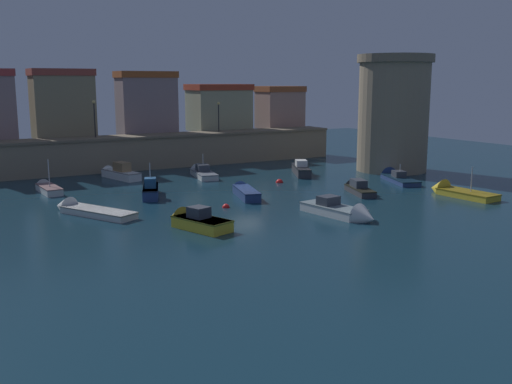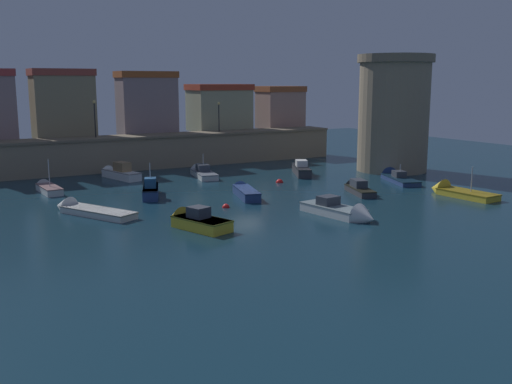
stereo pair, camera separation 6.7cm
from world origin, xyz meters
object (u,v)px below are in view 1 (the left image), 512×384
(quay_lamp_0, at_px, (94,113))
(moored_boat_2, at_px, (193,221))
(moored_boat_5, at_px, (117,172))
(mooring_buoy_0, at_px, (226,208))
(moored_boat_3, at_px, (47,188))
(moored_boat_8, at_px, (201,172))
(moored_boat_13, at_px, (394,177))
(moored_boat_0, at_px, (300,168))
(moored_boat_1, at_px, (244,191))
(moored_boat_4, at_px, (344,212))
(moored_boat_7, at_px, (151,189))
(moored_boat_11, at_px, (84,210))
(fortress_tower, at_px, (393,113))
(mooring_buoy_1, at_px, (279,183))
(quay_lamp_1, at_px, (219,112))
(moored_boat_6, at_px, (357,188))
(moored_boat_9, at_px, (454,192))

(quay_lamp_0, distance_m, moored_boat_2, 27.24)
(moored_boat_5, bearing_deg, mooring_buoy_0, 175.86)
(moored_boat_3, bearing_deg, moored_boat_8, -87.91)
(moored_boat_2, xyz_separation_m, moored_boat_13, (23.75, 7.45, -0.17))
(moored_boat_0, relative_size, moored_boat_5, 0.99)
(moored_boat_1, relative_size, moored_boat_4, 0.95)
(moored_boat_7, relative_size, moored_boat_11, 0.80)
(moored_boat_7, bearing_deg, fortress_tower, -67.83)
(moored_boat_7, distance_m, mooring_buoy_1, 12.27)
(moored_boat_3, xyz_separation_m, moored_boat_5, (7.19, 4.00, 0.21))
(mooring_buoy_1, bearing_deg, moored_boat_1, -146.36)
(quay_lamp_0, relative_size, moored_boat_3, 0.73)
(fortress_tower, xyz_separation_m, moored_boat_5, (-26.00, 9.38, -5.39))
(quay_lamp_1, distance_m, mooring_buoy_0, 25.33)
(moored_boat_3, relative_size, moored_boat_6, 0.96)
(quay_lamp_0, relative_size, quay_lamp_1, 1.12)
(mooring_buoy_1, bearing_deg, moored_boat_11, -167.61)
(moored_boat_7, height_order, moored_boat_13, moored_boat_7)
(moored_boat_0, relative_size, moored_boat_4, 1.02)
(moored_boat_3, distance_m, moored_boat_8, 14.84)
(quay_lamp_0, height_order, moored_boat_6, quay_lamp_0)
(moored_boat_13, height_order, mooring_buoy_0, moored_boat_13)
(moored_boat_0, distance_m, moored_boat_8, 9.92)
(moored_boat_4, bearing_deg, moored_boat_8, 174.27)
(moored_boat_2, bearing_deg, moored_boat_6, -93.77)
(moored_boat_2, xyz_separation_m, moored_boat_4, (10.00, -2.47, -0.06))
(quay_lamp_0, relative_size, moored_boat_6, 0.70)
(moored_boat_2, height_order, moored_boat_5, moored_boat_5)
(moored_boat_4, xyz_separation_m, moored_boat_9, (12.72, 1.91, -0.10))
(quay_lamp_1, bearing_deg, moored_boat_5, -158.83)
(moored_boat_5, bearing_deg, moored_boat_0, -124.54)
(quay_lamp_1, height_order, moored_boat_9, quay_lamp_1)
(fortress_tower, xyz_separation_m, moored_boat_0, (-9.23, 3.05, -5.41))
(moored_boat_0, distance_m, moored_boat_4, 19.47)
(moored_boat_9, bearing_deg, fortress_tower, -24.34)
(quay_lamp_1, xyz_separation_m, moored_boat_7, (-13.61, -15.12, -5.19))
(moored_boat_0, height_order, moored_boat_5, moored_boat_5)
(moored_boat_9, distance_m, mooring_buoy_1, 15.15)
(moored_boat_2, xyz_separation_m, moored_boat_11, (-4.97, 7.47, -0.19))
(moored_boat_1, height_order, moored_boat_4, moored_boat_4)
(moored_boat_1, relative_size, moored_boat_9, 0.98)
(moored_boat_0, bearing_deg, moored_boat_5, 95.64)
(moored_boat_5, bearing_deg, quay_lamp_1, -82.68)
(moored_boat_6, xyz_separation_m, moored_boat_9, (6.07, -4.89, -0.10))
(moored_boat_7, xyz_separation_m, mooring_buoy_1, (12.26, 0.01, -0.52))
(moored_boat_0, bearing_deg, moored_boat_6, -162.42)
(moored_boat_3, xyz_separation_m, moored_boat_13, (29.37, -10.02, -0.04))
(quay_lamp_0, xyz_separation_m, moored_boat_7, (0.33, -15.12, -5.42))
(moored_boat_3, distance_m, moored_boat_5, 8.22)
(quay_lamp_1, height_order, moored_boat_5, quay_lamp_1)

